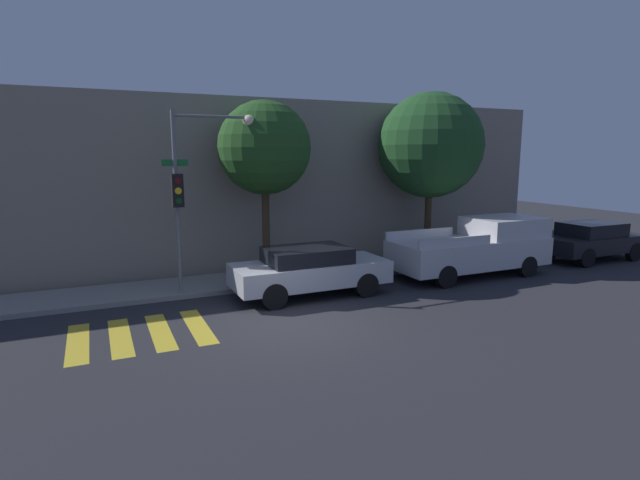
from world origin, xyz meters
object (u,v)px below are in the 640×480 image
traffic_light_pole (195,175)px  pickup_truck (476,247)px  sedan_near_corner (310,270)px  sedan_middle (592,240)px  tree_near_corner (265,148)px  tree_midblock (430,146)px

traffic_light_pole → pickup_truck: size_ratio=0.96×
traffic_light_pole → pickup_truck: 9.41m
sedan_near_corner → sedan_middle: 11.78m
sedan_near_corner → tree_near_corner: size_ratio=0.79×
pickup_truck → sedan_middle: 5.68m
sedan_near_corner → tree_midblock: size_ratio=0.72×
sedan_middle → tree_near_corner: 12.99m
pickup_truck → sedan_near_corner: bearing=-180.0°
traffic_light_pole → tree_near_corner: tree_near_corner is taller
sedan_near_corner → sedan_middle: bearing=0.0°
sedan_near_corner → tree_near_corner: bearing=103.6°
tree_near_corner → tree_midblock: bearing=0.0°
sedan_near_corner → pickup_truck: 6.10m
pickup_truck → tree_midblock: bearing=99.0°
traffic_light_pole → tree_near_corner: size_ratio=0.92×
traffic_light_pole → sedan_near_corner: 4.14m
sedan_near_corner → pickup_truck: bearing=0.0°
pickup_truck → sedan_middle: bearing=-0.0°
pickup_truck → tree_near_corner: (-6.64, 2.25, 3.24)m
sedan_near_corner → tree_near_corner: (-0.54, 2.25, 3.43)m
sedan_middle → tree_midblock: (-6.03, 2.25, 3.55)m
sedan_near_corner → pickup_truck: size_ratio=0.83×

